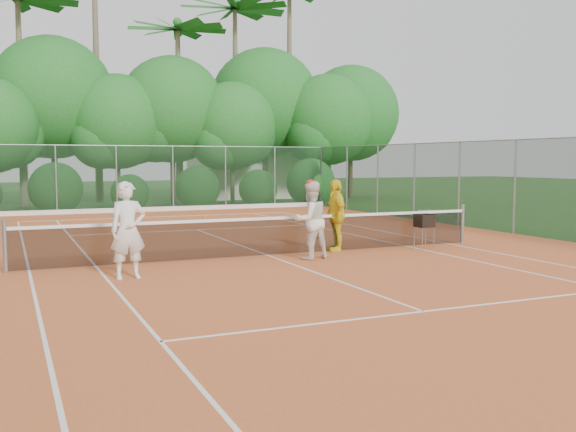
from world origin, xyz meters
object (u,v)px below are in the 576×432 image
object	(u,v)px
player_center_grp	(310,220)
player_yellow	(336,215)
ball_hopper	(424,221)
player_white	(128,230)

from	to	relation	value
player_center_grp	player_yellow	size ratio (longest dim) A/B	1.02
player_yellow	ball_hopper	size ratio (longest dim) A/B	1.99
ball_hopper	player_white	bearing A→B (deg)	166.84
player_yellow	player_center_grp	bearing A→B (deg)	-43.33
player_white	player_yellow	xyz separation A→B (m)	(5.61, 1.80, -0.04)
player_yellow	ball_hopper	xyz separation A→B (m)	(2.29, -0.67, -0.19)
player_center_grp	player_yellow	world-z (taller)	player_center_grp
player_white	ball_hopper	bearing A→B (deg)	4.28
player_white	ball_hopper	distance (m)	7.98
player_yellow	ball_hopper	distance (m)	2.39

